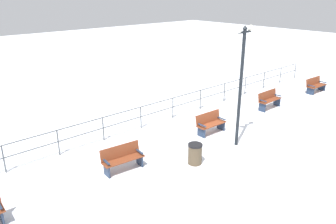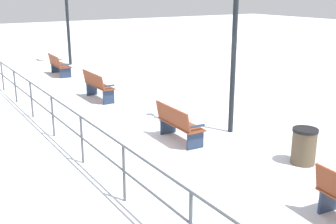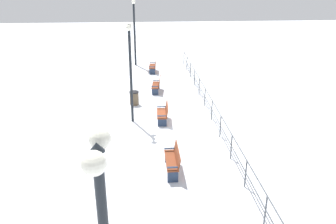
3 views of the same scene
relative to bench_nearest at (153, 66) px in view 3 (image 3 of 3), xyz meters
The scene contains 9 objects.
ground_plane 9.47m from the bench_nearest, 90.04° to the left, with size 80.00×80.00×0.00m, color white.
bench_nearest is the anchor object (origin of this frame).
bench_second 4.74m from the bench_nearest, 90.64° to the left, with size 0.66×1.54×0.88m.
bench_third 9.46m from the bench_nearest, 90.97° to the left, with size 0.60×1.46×0.90m.
bench_fourth 14.19m from the bench_nearest, 90.91° to the left, with size 0.49×1.60×0.93m.
lamppost_near 3.89m from the bench_nearest, 59.21° to the right, with size 0.29×0.94×5.10m.
lamppost_middle 9.79m from the bench_nearest, 81.62° to the left, with size 0.25×0.97×4.76m.
waterfront_railing 9.81m from the bench_nearest, 105.27° to the left, with size 0.05×23.63×1.04m.
trash_bin 7.07m from the bench_nearest, 79.17° to the left, with size 0.53×0.53×0.77m.
Camera 3 is at (0.80, 15.57, 6.73)m, focal length 36.32 mm.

